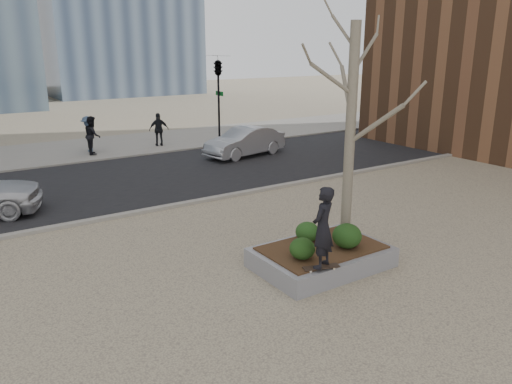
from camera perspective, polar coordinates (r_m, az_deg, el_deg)
ground at (r=11.29m, az=3.52°, el=-9.64°), size 120.00×120.00×0.00m
street at (r=19.72m, az=-14.14°, el=1.37°), size 60.00×8.00×0.02m
far_sidewalk at (r=26.29m, az=-19.32°, el=4.62°), size 60.00×6.00×0.02m
planter at (r=11.77m, az=7.47°, el=-7.42°), size 3.00×2.00×0.45m
planter_mulch at (r=11.67m, az=7.51°, el=-6.32°), size 2.70×1.70×0.04m
sycamore_tree at (r=11.74m, az=10.92°, el=10.43°), size 2.80×2.80×6.60m
shrub_left at (r=10.91m, az=5.30°, el=-6.46°), size 0.56×0.56×0.48m
shrub_middle at (r=11.86m, az=5.88°, el=-4.56°), size 0.56×0.56×0.48m
shrub_right at (r=11.61m, az=10.36°, el=-4.96°), size 0.67×0.67×0.57m
skateboard at (r=10.61m, az=7.47°, el=-8.63°), size 0.80×0.44×0.08m
skateboarder at (r=10.26m, az=7.65°, el=-4.06°), size 0.75×0.64×1.73m
car_silver at (r=23.21m, az=-1.29°, el=5.78°), size 4.20×2.13×1.32m
car_third at (r=31.13m, az=15.15°, el=7.81°), size 4.19×1.87×1.19m
pedestrian_a at (r=24.76m, az=-18.17°, el=6.19°), size 0.86×1.00×1.79m
pedestrian_b at (r=25.46m, az=-18.61°, el=6.32°), size 0.83×1.20×1.70m
pedestrian_c at (r=26.02m, az=-11.03°, el=7.02°), size 1.05×0.64×1.67m
traffic_light_far at (r=26.11m, az=-4.29°, el=10.39°), size 0.60×2.48×4.50m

